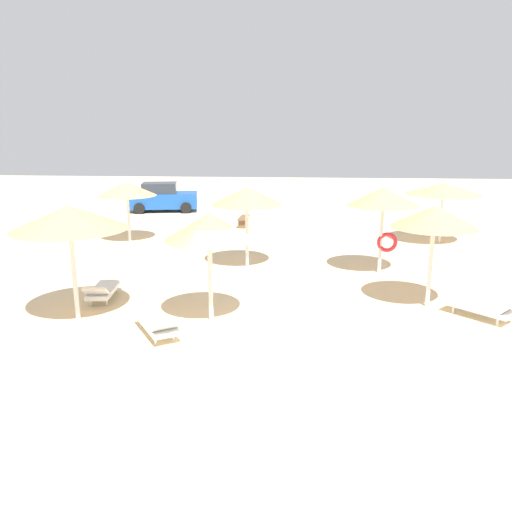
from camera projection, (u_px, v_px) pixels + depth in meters
The scene contains 13 objects.
ground_plane at pixel (247, 333), 12.56m from camera, with size 80.00×80.00×0.00m, color beige.
parasol_0 at pixel (209, 227), 12.74m from camera, with size 2.26×2.26×2.85m.
parasol_1 at pixel (434, 217), 13.80m from camera, with size 2.31×2.31×2.87m.
parasol_2 at pixel (69, 218), 12.82m from camera, with size 2.91×2.91×3.02m.
parasol_5 at pixel (247, 196), 17.90m from camera, with size 2.52×2.52×2.89m.
parasol_6 at pixel (384, 198), 17.11m from camera, with size 2.39×2.39×2.98m.
parasol_7 at pixel (444, 189), 21.77m from camera, with size 3.17×3.17×2.61m.
parasol_8 at pixel (127, 189), 22.16m from camera, with size 2.54×2.54×2.61m.
lounger_0 at pixel (158, 324), 12.29m from camera, with size 1.55×1.94×0.71m.
lounger_1 at pixel (485, 308), 13.39m from camera, with size 1.78×1.78×0.75m.
lounger_2 at pixel (103, 290), 14.84m from camera, with size 0.83×1.96×0.68m.
bench_0 at pixel (244, 220), 25.96m from camera, with size 0.48×1.52×0.49m.
parked_car at pixel (163, 198), 30.50m from camera, with size 4.23×2.52×1.72m.
Camera 1 is at (1.12, -11.66, 4.93)m, focal length 35.77 mm.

